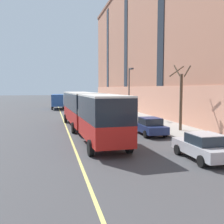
% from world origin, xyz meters
% --- Properties ---
extents(ground_plane, '(260.00, 260.00, 0.00)m').
position_xyz_m(ground_plane, '(0.00, 0.00, 0.00)').
color(ground_plane, '#424244').
extents(sidewalk, '(4.66, 160.00, 0.15)m').
position_xyz_m(sidewalk, '(8.87, 3.00, 0.07)').
color(sidewalk, '#9E9B93').
rests_on(sidewalk, ground).
extents(city_bus, '(3.47, 19.36, 3.69)m').
position_xyz_m(city_bus, '(0.16, -0.71, 2.13)').
color(city_bus, red).
rests_on(city_bus, ground).
extents(parked_car_darkgray_0, '(2.00, 4.59, 1.56)m').
position_xyz_m(parked_car_darkgray_0, '(5.30, 26.27, 0.78)').
color(parked_car_darkgray_0, '#4C4C51').
rests_on(parked_car_darkgray_0, ground).
extents(parked_car_red_1, '(2.08, 4.57, 1.56)m').
position_xyz_m(parked_car_red_1, '(5.22, 19.45, 0.78)').
color(parked_car_red_1, '#B21E19').
rests_on(parked_car_red_1, ground).
extents(parked_car_navy_3, '(2.03, 4.45, 1.56)m').
position_xyz_m(parked_car_navy_3, '(5.40, -2.95, 0.78)').
color(parked_car_navy_3, navy).
rests_on(parked_car_navy_3, ground).
extents(parked_car_silver_4, '(1.99, 4.26, 1.56)m').
position_xyz_m(parked_car_silver_4, '(5.37, 5.49, 0.78)').
color(parked_car_silver_4, '#B7B7BC').
rests_on(parked_car_silver_4, ground).
extents(parked_car_white_5, '(1.91, 4.26, 1.56)m').
position_xyz_m(parked_car_white_5, '(5.39, 33.27, 0.78)').
color(parked_car_white_5, silver).
rests_on(parked_car_white_5, ground).
extents(parked_car_silver_6, '(2.01, 4.28, 1.56)m').
position_xyz_m(parked_car_silver_6, '(5.47, -11.26, 0.78)').
color(parked_car_silver_6, '#B7B7BC').
rests_on(parked_car_silver_6, ground).
extents(parked_car_silver_7, '(1.91, 4.44, 1.56)m').
position_xyz_m(parked_car_silver_7, '(5.29, 12.41, 0.78)').
color(parked_car_silver_7, '#B7B7BC').
rests_on(parked_car_silver_7, ground).
extents(box_truck, '(2.55, 7.50, 2.90)m').
position_xyz_m(box_truck, '(-1.80, 27.85, 1.68)').
color(box_truck, '#285199').
rests_on(box_truck, ground).
extents(street_tree_mid_block, '(1.61, 1.58, 6.15)m').
position_xyz_m(street_tree_mid_block, '(8.88, -1.96, 3.25)').
color(street_tree_mid_block, brown).
rests_on(street_tree_mid_block, sidewalk).
extents(street_lamp, '(0.36, 1.48, 6.61)m').
position_xyz_m(street_lamp, '(7.14, 8.91, 4.22)').
color(street_lamp, '#2D2D30').
rests_on(street_lamp, sidewalk).
extents(fire_hydrant, '(0.42, 0.24, 0.72)m').
position_xyz_m(fire_hydrant, '(7.04, -1.76, 0.49)').
color(fire_hydrant, red).
rests_on(fire_hydrant, sidewalk).
extents(lane_centerline, '(0.16, 140.00, 0.01)m').
position_xyz_m(lane_centerline, '(-1.54, 3.00, 0.00)').
color(lane_centerline, '#E0D66B').
rests_on(lane_centerline, ground).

